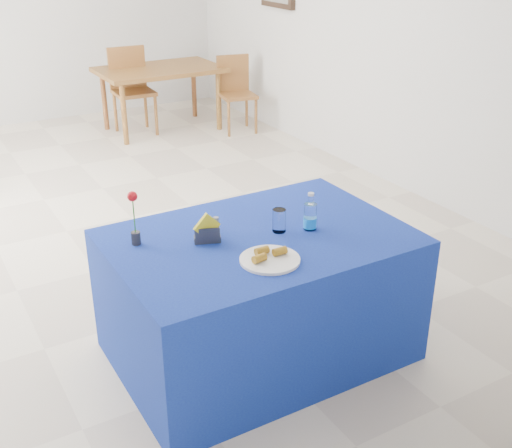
{
  "coord_description": "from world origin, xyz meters",
  "views": [
    {
      "loc": [
        -1.6,
        -4.9,
        2.28
      ],
      "look_at": [
        -0.13,
        -2.37,
        0.92
      ],
      "focal_mm": 45.0,
      "sensor_mm": 36.0,
      "label": 1
    }
  ],
  "objects_px": {
    "water_bottle": "(310,217)",
    "chair_bg_left": "(131,84)",
    "chair_bg_right": "(235,88)",
    "plate": "(270,260)",
    "blue_table": "(259,296)",
    "oak_table": "(160,74)"
  },
  "relations": [
    {
      "from": "plate",
      "to": "blue_table",
      "type": "bearing_deg",
      "value": 69.97
    },
    {
      "from": "water_bottle",
      "to": "chair_bg_right",
      "type": "distance_m",
      "value": 4.52
    },
    {
      "from": "chair_bg_left",
      "to": "chair_bg_right",
      "type": "relative_size",
      "value": 1.12
    },
    {
      "from": "chair_bg_right",
      "to": "plate",
      "type": "bearing_deg",
      "value": -106.26
    },
    {
      "from": "plate",
      "to": "blue_table",
      "type": "xyz_separation_m",
      "value": [
        0.1,
        0.28,
        -0.39
      ]
    },
    {
      "from": "plate",
      "to": "chair_bg_right",
      "type": "relative_size",
      "value": 0.34
    },
    {
      "from": "blue_table",
      "to": "water_bottle",
      "type": "relative_size",
      "value": 7.44
    },
    {
      "from": "blue_table",
      "to": "chair_bg_left",
      "type": "height_order",
      "value": "chair_bg_left"
    },
    {
      "from": "chair_bg_left",
      "to": "chair_bg_right",
      "type": "distance_m",
      "value": 1.25
    },
    {
      "from": "oak_table",
      "to": "chair_bg_right",
      "type": "relative_size",
      "value": 1.61
    },
    {
      "from": "oak_table",
      "to": "chair_bg_left",
      "type": "distance_m",
      "value": 0.36
    },
    {
      "from": "blue_table",
      "to": "oak_table",
      "type": "height_order",
      "value": "blue_table"
    },
    {
      "from": "blue_table",
      "to": "chair_bg_left",
      "type": "relative_size",
      "value": 1.6
    },
    {
      "from": "plate",
      "to": "chair_bg_left",
      "type": "bearing_deg",
      "value": 77.84
    },
    {
      "from": "water_bottle",
      "to": "oak_table",
      "type": "bearing_deg",
      "value": 77.67
    },
    {
      "from": "plate",
      "to": "oak_table",
      "type": "bearing_deg",
      "value": 73.87
    },
    {
      "from": "water_bottle",
      "to": "chair_bg_left",
      "type": "xyz_separation_m",
      "value": [
        0.67,
        4.71,
        -0.25
      ]
    },
    {
      "from": "plate",
      "to": "blue_table",
      "type": "relative_size",
      "value": 0.19
    },
    {
      "from": "blue_table",
      "to": "oak_table",
      "type": "relative_size",
      "value": 1.11
    },
    {
      "from": "oak_table",
      "to": "chair_bg_right",
      "type": "distance_m",
      "value": 0.92
    },
    {
      "from": "water_bottle",
      "to": "oak_table",
      "type": "xyz_separation_m",
      "value": [
        1.01,
        4.61,
        -0.15
      ]
    },
    {
      "from": "chair_bg_left",
      "to": "oak_table",
      "type": "bearing_deg",
      "value": -13.53
    }
  ]
}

